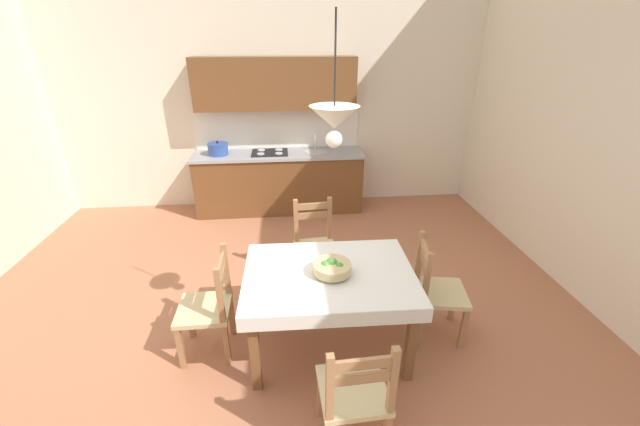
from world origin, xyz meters
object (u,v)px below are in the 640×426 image
Objects in this scene: dining_table at (329,285)px; pendant_lamp at (334,119)px; dining_chair_window_side at (436,291)px; dining_chair_kitchen_side at (315,246)px; fruit_bowl at (332,267)px; dining_chair_camera_side at (354,394)px; dining_chair_tv_side at (209,308)px; kitchen_cabinetry at (278,155)px.

dining_table is 1.35m from pendant_lamp.
pendant_lamp is (-0.94, -0.17, 1.53)m from dining_chair_window_side.
pendant_lamp reaches higher than dining_chair_kitchen_side.
fruit_bowl is (0.05, -0.97, 0.37)m from dining_chair_kitchen_side.
dining_chair_camera_side is 1.00× the size of dining_chair_tv_side.
fruit_bowl is at bearing 92.48° from dining_chair_camera_side.
dining_table is at bearing 93.60° from dining_chair_camera_side.
dining_table is 0.97m from dining_chair_kitchen_side.
dining_table is at bearing -82.11° from kitchen_cabinetry.
kitchen_cabinetry is 2.66× the size of dining_chair_tv_side.
dining_chair_kitchen_side is 3.10× the size of fruit_bowl.
dining_chair_kitchen_side is at bearing 92.76° from dining_chair_camera_side.
dining_table is 0.19m from fruit_bowl.
dining_table is 1.48× the size of dining_chair_window_side.
dining_chair_camera_side is at bearing -86.40° from dining_table.
pendant_lamp reaches higher than dining_chair_tv_side.
dining_chair_window_side reaches higher than fruit_bowl.
dining_table is at bearing 129.82° from fruit_bowl.
dining_chair_window_side and dining_chair_tv_side have the same top height.
pendant_lamp is (0.42, -3.06, 1.12)m from kitchen_cabinetry.
kitchen_cabinetry is 3.21m from dining_chair_window_side.
dining_table is 1.70× the size of pendant_lamp.
pendant_lamp reaches higher than fruit_bowl.
dining_chair_tv_side is 1.07m from fruit_bowl.
fruit_bowl is (0.43, -2.98, -0.04)m from kitchen_cabinetry.
kitchen_cabinetry reaches higher than dining_table.
kitchen_cabinetry is 2.66× the size of dining_chair_kitchen_side.
dining_chair_tv_side reaches higher than fruit_bowl.
dining_chair_camera_side is at bearing -87.52° from fruit_bowl.
dining_chair_tv_side is at bearing 176.08° from fruit_bowl.
dining_table is 1.48× the size of dining_chair_kitchen_side.
fruit_bowl is at bearing -86.99° from dining_chair_kitchen_side.
dining_chair_kitchen_side is at bearing 43.63° from dining_chair_tv_side.
dining_chair_window_side is 1.00× the size of dining_chair_tv_side.
dining_chair_camera_side is 3.10× the size of fruit_bowl.
kitchen_cabinetry is at bearing 97.89° from dining_table.
dining_chair_tv_side is 1.16× the size of pendant_lamp.
kitchen_cabinetry is 3.01m from fruit_bowl.
dining_chair_window_side is (1.36, -2.88, -0.41)m from kitchen_cabinetry.
dining_chair_camera_side is at bearing -83.09° from kitchen_cabinetry.
fruit_bowl is at bearing 81.72° from pendant_lamp.
dining_chair_kitchen_side is (0.38, -2.01, -0.41)m from kitchen_cabinetry.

